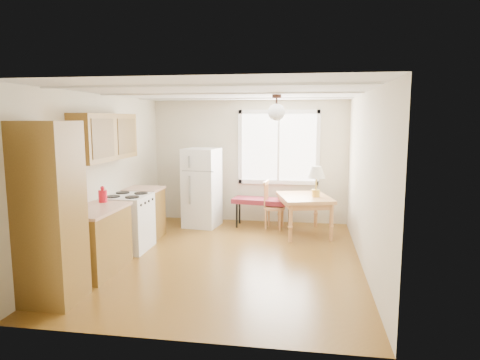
% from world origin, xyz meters
% --- Properties ---
extents(room_shell, '(4.60, 5.60, 2.62)m').
position_xyz_m(room_shell, '(0.00, 0.00, 1.25)').
color(room_shell, '#553511').
rests_on(room_shell, ground).
extents(kitchen_run, '(0.65, 3.40, 2.20)m').
position_xyz_m(kitchen_run, '(-1.72, -0.63, 0.84)').
color(kitchen_run, brown).
rests_on(kitchen_run, ground).
extents(window_unit, '(1.64, 0.05, 1.51)m').
position_xyz_m(window_unit, '(0.60, 2.47, 1.55)').
color(window_unit, white).
rests_on(window_unit, room_shell).
extents(pendant_light, '(0.26, 0.26, 0.40)m').
position_xyz_m(pendant_light, '(0.70, 0.40, 2.24)').
color(pendant_light, black).
rests_on(pendant_light, room_shell).
extents(refrigerator, '(0.72, 0.72, 1.55)m').
position_xyz_m(refrigerator, '(-0.87, 1.91, 0.78)').
color(refrigerator, white).
rests_on(refrigerator, ground).
extents(bench, '(1.27, 0.62, 0.56)m').
position_xyz_m(bench, '(0.35, 2.04, 0.50)').
color(bench, maroon).
rests_on(bench, ground).
extents(dining_table, '(1.12, 1.33, 0.72)m').
position_xyz_m(dining_table, '(1.15, 1.60, 0.62)').
color(dining_table, '#B67B46').
rests_on(dining_table, ground).
extents(chair, '(0.42, 0.41, 0.92)m').
position_xyz_m(chair, '(0.49, 1.91, 0.52)').
color(chair, '#B67B46').
rests_on(chair, ground).
extents(table_lamp, '(0.32, 0.32, 0.56)m').
position_xyz_m(table_lamp, '(1.35, 1.57, 1.12)').
color(table_lamp, gold).
rests_on(table_lamp, dining_table).
extents(coffee_maker, '(0.22, 0.26, 0.34)m').
position_xyz_m(coffee_maker, '(-1.72, -1.32, 1.02)').
color(coffee_maker, black).
rests_on(coffee_maker, kitchen_run).
extents(kettle, '(0.13, 0.13, 0.24)m').
position_xyz_m(kettle, '(-1.79, -0.40, 1.00)').
color(kettle, red).
rests_on(kettle, kitchen_run).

